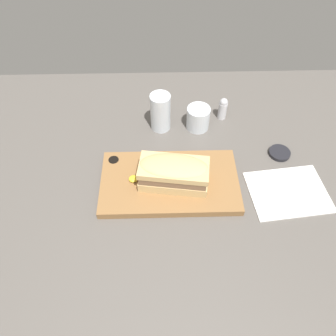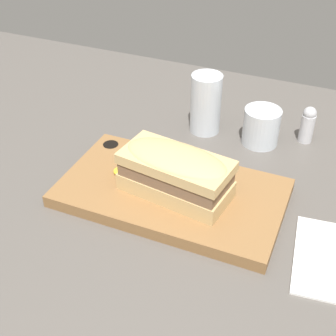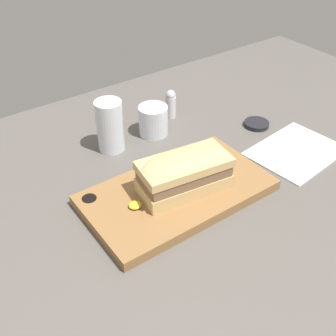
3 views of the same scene
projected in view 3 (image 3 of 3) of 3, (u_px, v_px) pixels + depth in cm
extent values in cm
cube|color=#56514C|center=(158.00, 213.00, 85.03)|extent=(189.69, 108.49, 2.00)
cube|color=olive|center=(177.00, 193.00, 86.88)|extent=(38.28, 21.42, 2.25)
cylinder|color=black|center=(89.00, 200.00, 84.03)|extent=(3.00, 3.00, 1.13)
cube|color=tan|center=(183.00, 182.00, 85.42)|extent=(19.36, 11.21, 3.03)
cube|color=brown|center=(183.00, 172.00, 83.80)|extent=(18.59, 10.76, 2.34)
cube|color=tan|center=(184.00, 163.00, 82.55)|extent=(19.36, 11.21, 1.82)
ellipsoid|color=tan|center=(184.00, 160.00, 82.09)|extent=(18.98, 10.98, 2.73)
ellipsoid|color=yellow|center=(135.00, 205.00, 81.40)|extent=(2.48, 2.48, 0.99)
cylinder|color=silver|center=(110.00, 126.00, 97.95)|extent=(6.35, 6.35, 12.61)
cylinder|color=silver|center=(111.00, 138.00, 99.92)|extent=(5.59, 5.59, 5.67)
cylinder|color=silver|center=(153.00, 120.00, 104.89)|extent=(7.35, 7.35, 7.53)
cylinder|color=#5B141E|center=(153.00, 125.00, 105.78)|extent=(6.62, 6.62, 4.21)
cube|color=white|center=(296.00, 151.00, 100.35)|extent=(22.92, 18.51, 0.40)
cylinder|color=silver|center=(171.00, 107.00, 112.02)|extent=(2.79, 2.79, 5.99)
sphere|color=#B7B7BC|center=(171.00, 95.00, 109.92)|extent=(2.65, 2.65, 2.65)
cylinder|color=black|center=(257.00, 124.00, 109.71)|extent=(6.44, 6.44, 1.12)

